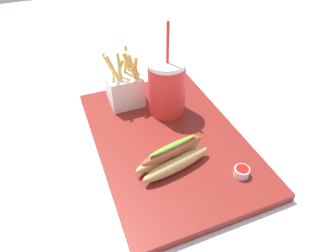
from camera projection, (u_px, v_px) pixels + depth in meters
The scene contains 6 objects.
ground_plane at pixel (168, 146), 0.71m from camera, with size 2.40×2.40×0.02m, color silver.
food_tray at pixel (168, 140), 0.70m from camera, with size 0.48×0.31×0.02m, color maroon.
soda_cup at pixel (167, 87), 0.72m from camera, with size 0.09×0.09×0.23m.
fries_basket at pixel (125, 87), 0.77m from camera, with size 0.08×0.09×0.15m.
hot_dog_1 at pixel (173, 157), 0.61m from camera, with size 0.08×0.16×0.06m.
ketchup_cup_1 at pixel (242, 171), 0.60m from camera, with size 0.03×0.03×0.02m.
Camera 1 is at (0.48, -0.20, 0.48)m, focal length 32.76 mm.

